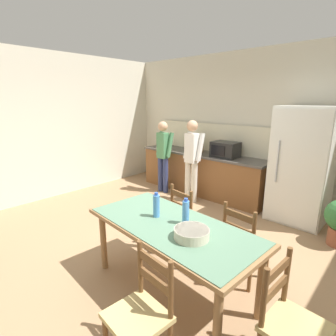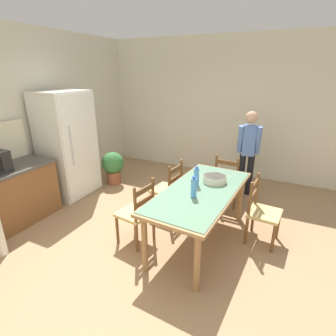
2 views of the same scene
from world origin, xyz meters
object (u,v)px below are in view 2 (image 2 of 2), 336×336
object	(u,v)px
bottle_off_centre	(196,177)
chair_side_far_right	(168,189)
dining_table	(201,196)
bottle_near_centre	(194,188)
person_by_table	(248,150)
chair_side_far_left	(137,213)
chair_side_near_right	(262,212)
refrigerator	(68,145)
serving_bowl	(215,179)
potted_plant	(113,166)
chair_head_end	(228,181)

from	to	relation	value
bottle_off_centre	chair_side_far_right	world-z (taller)	bottle_off_centre
dining_table	bottle_near_centre	world-z (taller)	bottle_near_centre
bottle_near_centre	person_by_table	world-z (taller)	person_by_table
chair_side_far_left	chair_side_near_right	distance (m)	1.66
refrigerator	person_by_table	xyz separation A→B (m)	(1.36, -2.96, -0.07)
dining_table	chair_side_near_right	distance (m)	0.86
chair_side_far_right	person_by_table	world-z (taller)	person_by_table
serving_bowl	bottle_near_centre	bearing A→B (deg)	169.50
potted_plant	dining_table	bearing A→B (deg)	-116.48
dining_table	chair_side_far_right	distance (m)	0.86
chair_side_far_left	chair_side_near_right	bearing A→B (deg)	124.64
serving_bowl	chair_side_near_right	world-z (taller)	chair_side_near_right
chair_side_far_left	chair_side_near_right	world-z (taller)	same
chair_side_far_right	chair_side_far_left	xyz separation A→B (m)	(-0.83, 0.06, 0.00)
dining_table	bottle_off_centre	world-z (taller)	bottle_off_centre
bottle_near_centre	chair_head_end	size ratio (longest dim) A/B	0.30
dining_table	bottle_off_centre	distance (m)	0.25
bottle_near_centre	chair_side_far_left	distance (m)	0.87
bottle_off_centre	potted_plant	xyz separation A→B (m)	(1.02, 2.14, -0.51)
dining_table	serving_bowl	distance (m)	0.36
refrigerator	chair_side_far_left	distance (m)	2.14
dining_table	potted_plant	world-z (taller)	dining_table
bottle_near_centre	chair_head_end	bearing A→B (deg)	-3.97
serving_bowl	potted_plant	xyz separation A→B (m)	(0.80, 2.33, -0.44)
bottle_near_centre	chair_side_far_left	world-z (taller)	bottle_near_centre
bottle_off_centre	chair_side_near_right	size ratio (longest dim) A/B	0.30
chair_side_far_right	person_by_table	size ratio (longest dim) A/B	0.58
chair_side_near_right	potted_plant	xyz separation A→B (m)	(0.75, 2.99, -0.06)
bottle_off_centre	chair_head_end	distance (m)	1.22
chair_side_near_right	person_by_table	size ratio (longest dim) A/B	0.58
chair_side_near_right	serving_bowl	bearing A→B (deg)	99.22
person_by_table	potted_plant	xyz separation A→B (m)	(-0.65, 2.53, -0.49)
refrigerator	chair_side_far_right	xyz separation A→B (m)	(0.05, -1.99, -0.50)
bottle_near_centre	dining_table	bearing A→B (deg)	-3.97
bottle_near_centre	chair_side_near_right	bearing A→B (deg)	-51.77
bottle_off_centre	serving_bowl	distance (m)	0.30
serving_bowl	chair_side_far_right	distance (m)	0.87
person_by_table	dining_table	bearing A→B (deg)	-18.69
chair_head_end	chair_side_near_right	bearing A→B (deg)	131.65
chair_side_near_right	person_by_table	distance (m)	1.54
bottle_off_centre	serving_bowl	bearing A→B (deg)	-40.17
chair_side_far_right	chair_head_end	size ratio (longest dim) A/B	1.00
chair_side_far_right	potted_plant	size ratio (longest dim) A/B	1.36
refrigerator	person_by_table	world-z (taller)	refrigerator
dining_table	chair_head_end	distance (m)	1.24
bottle_off_centre	potted_plant	distance (m)	2.43
bottle_off_centre	potted_plant	size ratio (longest dim) A/B	0.40
dining_table	serving_bowl	world-z (taller)	serving_bowl
chair_side_far_left	bottle_off_centre	bearing A→B (deg)	134.34
chair_side_far_right	chair_side_far_left	world-z (taller)	same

